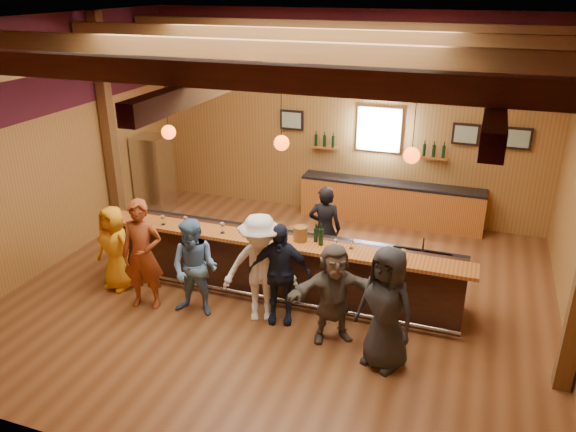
{
  "coord_description": "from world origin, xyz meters",
  "views": [
    {
      "loc": [
        2.92,
        -7.93,
        5.04
      ],
      "look_at": [
        0.0,
        0.3,
        1.35
      ],
      "focal_mm": 35.0,
      "sensor_mm": 36.0,
      "label": 1
    }
  ],
  "objects": [
    {
      "name": "framed_pictures",
      "position": [
        1.67,
        3.94,
        2.1
      ],
      "size": [
        5.35,
        0.05,
        0.45
      ],
      "color": "black",
      "rests_on": "room"
    },
    {
      "name": "glass_c",
      "position": [
        -1.71,
        -0.16,
        1.24
      ],
      "size": [
        0.08,
        0.08,
        0.18
      ],
      "color": "silver",
      "rests_on": "bar_counter"
    },
    {
      "name": "glass_e",
      "position": [
        -0.47,
        -0.16,
        1.24
      ],
      "size": [
        0.08,
        0.08,
        0.18
      ],
      "color": "silver",
      "rests_on": "bar_counter"
    },
    {
      "name": "glass_a",
      "position": [
        -2.78,
        -0.13,
        1.22
      ],
      "size": [
        0.07,
        0.07,
        0.16
      ],
      "color": "silver",
      "rests_on": "bar_counter"
    },
    {
      "name": "back_bar_cabinet",
      "position": [
        1.2,
        3.72,
        0.48
      ],
      "size": [
        4.0,
        0.52,
        0.95
      ],
      "color": "#944C1A",
      "rests_on": "ground"
    },
    {
      "name": "room",
      "position": [
        0.0,
        0.06,
        3.21
      ],
      "size": [
        9.04,
        9.0,
        4.52
      ],
      "color": "brown",
      "rests_on": "ground"
    },
    {
      "name": "bottle_b",
      "position": [
        0.7,
        -0.11,
        1.25
      ],
      "size": [
        0.08,
        0.08,
        0.37
      ],
      "color": "black",
      "rests_on": "bar_counter"
    },
    {
      "name": "customer_dark",
      "position": [
        1.99,
        -1.32,
        0.91
      ],
      "size": [
        1.05,
        0.89,
        1.82
      ],
      "primitive_type": "imported",
      "rotation": [
        0.0,
        0.0,
        -0.43
      ],
      "color": "black",
      "rests_on": "ground"
    },
    {
      "name": "glass_b",
      "position": [
        -2.11,
        -0.25,
        1.24
      ],
      "size": [
        0.08,
        0.08,
        0.19
      ],
      "color": "silver",
      "rests_on": "bar_counter"
    },
    {
      "name": "bottle_a",
      "position": [
        0.59,
        -0.02,
        1.23
      ],
      "size": [
        0.07,
        0.07,
        0.31
      ],
      "color": "black",
      "rests_on": "bar_counter"
    },
    {
      "name": "wine_shelves",
      "position": [
        0.8,
        3.88,
        1.62
      ],
      "size": [
        3.0,
        0.18,
        0.3
      ],
      "color": "#944C1A",
      "rests_on": "room"
    },
    {
      "name": "pendant_lights",
      "position": [
        0.0,
        0.0,
        2.71
      ],
      "size": [
        4.24,
        0.24,
        1.37
      ],
      "color": "black",
      "rests_on": "room"
    },
    {
      "name": "customer_denim",
      "position": [
        -1.1,
        -1.02,
        0.82
      ],
      "size": [
        0.82,
        0.65,
        1.64
      ],
      "primitive_type": "imported",
      "rotation": [
        0.0,
        0.0,
        0.04
      ],
      "color": "#5682AC",
      "rests_on": "ground"
    },
    {
      "name": "window",
      "position": [
        0.8,
        3.95,
        2.05
      ],
      "size": [
        0.95,
        0.09,
        0.95
      ],
      "color": "silver",
      "rests_on": "room"
    },
    {
      "name": "glass_f",
      "position": [
        0.97,
        -0.18,
        1.24
      ],
      "size": [
        0.08,
        0.08,
        0.18
      ],
      "color": "silver",
      "rests_on": "bar_counter"
    },
    {
      "name": "customer_orange",
      "position": [
        -2.8,
        -0.74,
        0.77
      ],
      "size": [
        0.84,
        0.65,
        1.53
      ],
      "primitive_type": "imported",
      "rotation": [
        0.0,
        0.0,
        -0.23
      ],
      "color": "orange",
      "rests_on": "ground"
    },
    {
      "name": "customer_white",
      "position": [
        -0.06,
        -0.81,
        0.9
      ],
      "size": [
        1.33,
        1.05,
        1.8
      ],
      "primitive_type": "imported",
      "rotation": [
        0.0,
        0.0,
        0.38
      ],
      "color": "silver",
      "rests_on": "ground"
    },
    {
      "name": "glass_g",
      "position": [
        1.2,
        -0.07,
        1.23
      ],
      "size": [
        0.08,
        0.08,
        0.17
      ],
      "color": "silver",
      "rests_on": "bar_counter"
    },
    {
      "name": "customer_navy",
      "position": [
        0.23,
        -0.76,
        0.84
      ],
      "size": [
        1.05,
        0.64,
        1.68
      ],
      "primitive_type": "imported",
      "rotation": [
        0.0,
        0.0,
        0.25
      ],
      "color": "black",
      "rests_on": "ground"
    },
    {
      "name": "customer_brown",
      "position": [
        1.16,
        -0.97,
        0.79
      ],
      "size": [
        1.5,
        1.11,
        1.57
      ],
      "primitive_type": "imported",
      "rotation": [
        0.0,
        0.0,
        0.5
      ],
      "color": "#564E44",
      "rests_on": "ground"
    },
    {
      "name": "ice_bucket",
      "position": [
        0.34,
        -0.07,
        1.23
      ],
      "size": [
        0.22,
        0.22,
        0.24
      ],
      "primitive_type": "cylinder",
      "color": "brown",
      "rests_on": "bar_counter"
    },
    {
      "name": "bar_counter",
      "position": [
        0.02,
        0.15,
        0.52
      ],
      "size": [
        6.3,
        1.07,
        1.11
      ],
      "color": "black",
      "rests_on": "ground"
    },
    {
      "name": "stainless_fridge",
      "position": [
        -4.1,
        2.6,
        0.9
      ],
      "size": [
        0.7,
        0.7,
        1.8
      ],
      "primitive_type": "cube",
      "color": "silver",
      "rests_on": "ground"
    },
    {
      "name": "glass_h",
      "position": [
        2.03,
        -0.2,
        1.25
      ],
      "size": [
        0.08,
        0.08,
        0.19
      ],
      "color": "silver",
      "rests_on": "bar_counter"
    },
    {
      "name": "customer_redvest",
      "position": [
        -2.0,
        -1.08,
        0.94
      ],
      "size": [
        0.76,
        0.59,
        1.88
      ],
      "primitive_type": "imported",
      "rotation": [
        0.0,
        0.0,
        0.22
      ],
      "color": "brown",
      "rests_on": "ground"
    },
    {
      "name": "glass_d",
      "position": [
        -0.98,
        -0.22,
        1.25
      ],
      "size": [
        0.09,
        0.09,
        0.2
      ],
      "color": "silver",
      "rests_on": "bar_counter"
    },
    {
      "name": "bartender",
      "position": [
        0.42,
        1.13,
        0.83
      ],
      "size": [
        0.66,
        0.48,
        1.65
      ],
      "primitive_type": "imported",
      "rotation": [
        0.0,
        0.0,
        3.3
      ],
      "color": "black",
      "rests_on": "ground"
    }
  ]
}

